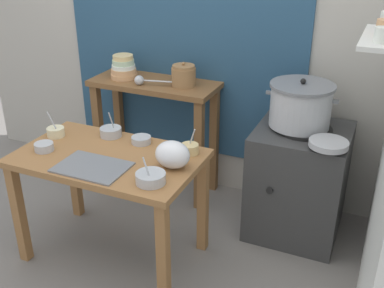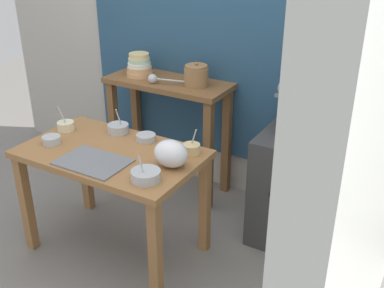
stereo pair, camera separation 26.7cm
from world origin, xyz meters
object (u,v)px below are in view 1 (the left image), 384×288
(clay_pot, at_px, (184,76))
(ladle, at_px, (141,80))
(stove_block, at_px, (298,181))
(serving_tray, at_px, (92,167))
(back_shelf_table, at_px, (155,109))
(prep_bowl_4, at_px, (56,131))
(plastic_bag, at_px, (173,155))
(prep_bowl_3, at_px, (141,140))
(prep_bowl_5, at_px, (190,148))
(prep_bowl_1, at_px, (44,146))
(prep_table, at_px, (109,171))
(prep_bowl_0, at_px, (151,177))
(wide_pan, at_px, (329,144))
(prep_bowl_2, at_px, (111,131))
(bowl_stack_enamel, at_px, (124,68))
(steamer_pot, at_px, (301,105))

(clay_pot, distance_m, ladle, 0.31)
(stove_block, height_order, serving_tray, stove_block)
(back_shelf_table, distance_m, prep_bowl_4, 0.84)
(clay_pot, xyz_separation_m, plastic_bag, (0.32, -0.85, -0.18))
(prep_bowl_3, xyz_separation_m, prep_bowl_5, (0.34, -0.01, 0.01))
(back_shelf_table, bearing_deg, plastic_bag, -56.52)
(plastic_bag, xyz_separation_m, prep_bowl_1, (-0.81, -0.12, -0.05))
(prep_table, xyz_separation_m, prep_bowl_0, (0.39, -0.18, 0.14))
(wide_pan, bearing_deg, prep_bowl_4, -165.65)
(prep_bowl_1, bearing_deg, ladle, 77.59)
(prep_table, height_order, clay_pot, clay_pot)
(back_shelf_table, xyz_separation_m, clay_pot, (0.24, 0.00, 0.30))
(ladle, bearing_deg, prep_table, -75.64)
(prep_bowl_5, bearing_deg, prep_table, -153.27)
(prep_table, height_order, back_shelf_table, back_shelf_table)
(ladle, relative_size, serving_tray, 0.69)
(prep_bowl_3, bearing_deg, stove_block, 29.55)
(prep_bowl_5, bearing_deg, clay_pot, 117.41)
(prep_table, height_order, prep_bowl_5, prep_bowl_5)
(plastic_bag, distance_m, prep_bowl_3, 0.39)
(wide_pan, xyz_separation_m, prep_bowl_4, (-1.65, -0.42, -0.04))
(serving_tray, relative_size, prep_bowl_2, 2.27)
(clay_pot, height_order, prep_bowl_2, clay_pot)
(serving_tray, bearing_deg, stove_block, 42.42)
(bowl_stack_enamel, distance_m, prep_bowl_4, 0.80)
(clay_pot, bearing_deg, steamer_pot, -7.21)
(prep_bowl_0, relative_size, prep_bowl_3, 1.31)
(back_shelf_table, distance_m, steamer_pot, 1.14)
(serving_tray, distance_m, plastic_bag, 0.46)
(clay_pot, relative_size, prep_bowl_2, 1.00)
(prep_bowl_4, bearing_deg, steamer_pot, 25.10)
(serving_tray, distance_m, prep_bowl_1, 0.40)
(prep_table, distance_m, stove_block, 1.27)
(prep_bowl_3, bearing_deg, steamer_pot, 31.64)
(steamer_pot, height_order, serving_tray, steamer_pot)
(clay_pot, height_order, serving_tray, clay_pot)
(clay_pot, distance_m, prep_bowl_4, 0.98)
(stove_block, distance_m, prep_bowl_5, 0.86)
(serving_tray, relative_size, prep_bowl_4, 2.29)
(prep_table, bearing_deg, prep_bowl_5, 26.73)
(prep_table, bearing_deg, back_shelf_table, 99.44)
(plastic_bag, height_order, prep_bowl_1, plastic_bag)
(stove_block, relative_size, prep_bowl_4, 4.47)
(steamer_pot, height_order, prep_bowl_2, steamer_pot)
(wide_pan, bearing_deg, clay_pot, 162.10)
(ladle, bearing_deg, plastic_bag, -50.43)
(prep_bowl_1, xyz_separation_m, prep_bowl_4, (-0.07, 0.20, 0.01))
(serving_tray, xyz_separation_m, plastic_bag, (0.41, 0.19, 0.07))
(stove_block, bearing_deg, bowl_stack_enamel, 175.19)
(bowl_stack_enamel, relative_size, prep_bowl_5, 1.26)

